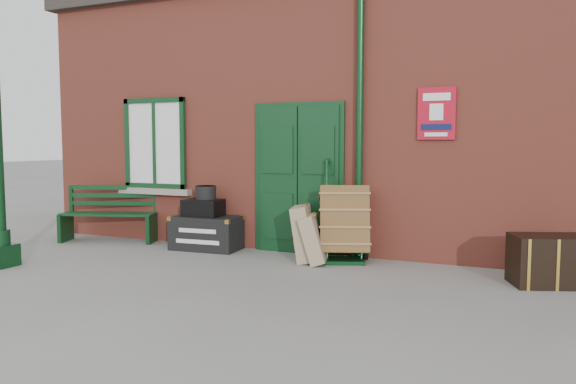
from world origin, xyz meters
The scene contains 10 objects.
ground centered at (0.00, 0.00, 0.00)m, with size 80.00×80.00×0.00m, color gray.
station_building centered at (0.00, 3.49, 2.16)m, with size 10.30×4.30×4.36m.
bench centered at (-3.62, 1.14, 0.49)m, with size 1.64×0.95×0.97m.
houdini_trunk centered at (-1.72, 1.14, 0.26)m, with size 1.04×0.57×0.52m, color black.
strongbox centered at (-1.77, 1.14, 0.65)m, with size 0.57×0.42×0.26m, color black.
hatbox centered at (-1.74, 1.17, 0.89)m, with size 0.31×0.31×0.21m, color black.
suitcase_back centered at (0.00, 0.94, 0.40)m, with size 0.22×0.55×0.77m, color tan.
suitcase_front centered at (0.18, 0.84, 0.34)m, with size 0.20×0.49×0.66m, color tan.
porter_trolley centered at (0.49, 1.23, 0.54)m, with size 0.89×0.93×1.40m.
dark_trunk centered at (3.11, 0.83, 0.29)m, with size 0.81×0.53×0.59m, color black.
Camera 1 is at (2.91, -6.27, 1.66)m, focal length 35.00 mm.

